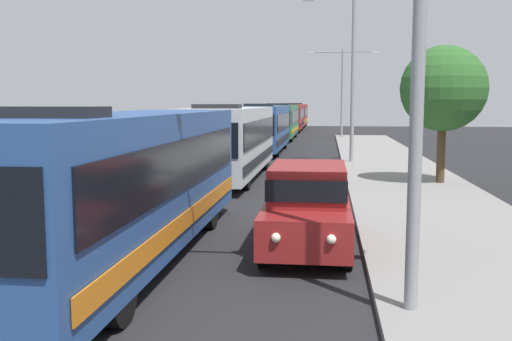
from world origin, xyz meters
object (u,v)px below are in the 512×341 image
at_px(bus_middle, 265,127).
at_px(streetlamp_far, 342,83).
at_px(bus_fourth_in_line, 281,120).
at_px(roadside_tree, 443,89).
at_px(bus_lead, 126,180).
at_px(streetlamp_mid, 353,61).
at_px(bus_rear, 291,117).
at_px(bus_second_in_line, 232,139).
at_px(white_suv, 308,204).
at_px(bus_tail_end, 297,114).

height_order(bus_middle, streetlamp_far, streetlamp_far).
distance_m(bus_fourth_in_line, roadside_tree, 29.72).
xyz_separation_m(bus_lead, bus_middle, (-0.00, 26.53, -0.00)).
height_order(streetlamp_mid, roadside_tree, streetlamp_mid).
height_order(bus_rear, streetlamp_mid, streetlamp_mid).
relative_size(bus_second_in_line, bus_middle, 1.01).
height_order(bus_second_in_line, white_suv, bus_second_in_line).
bearing_deg(bus_fourth_in_line, streetlamp_mid, -75.32).
xyz_separation_m(white_suv, streetlamp_mid, (1.70, 18.31, 4.40)).
xyz_separation_m(bus_second_in_line, bus_middle, (-0.00, 13.26, -0.00)).
xyz_separation_m(bus_second_in_line, streetlamp_mid, (5.40, 6.31, 3.74)).
relative_size(bus_lead, bus_tail_end, 0.96).
height_order(bus_rear, roadside_tree, roadside_tree).
relative_size(bus_fourth_in_line, streetlamp_mid, 1.29).
height_order(bus_rear, white_suv, bus_rear).
distance_m(bus_lead, bus_second_in_line, 13.27).
height_order(bus_second_in_line, bus_rear, same).
distance_m(white_suv, roadside_tree, 11.90).
xyz_separation_m(bus_lead, bus_fourth_in_line, (-0.00, 40.18, -0.00)).
height_order(streetlamp_far, roadside_tree, streetlamp_far).
xyz_separation_m(bus_middle, bus_fourth_in_line, (0.00, 13.65, 0.00)).
bearing_deg(streetlamp_far, bus_fourth_in_line, -163.26).
relative_size(streetlamp_mid, roadside_tree, 1.65).
bearing_deg(roadside_tree, bus_middle, 120.05).
bearing_deg(streetlamp_far, bus_second_in_line, -100.71).
bearing_deg(bus_second_in_line, roadside_tree, -9.85).
relative_size(bus_rear, white_suv, 2.41).
height_order(bus_fourth_in_line, streetlamp_far, streetlamp_far).
bearing_deg(streetlamp_mid, bus_fourth_in_line, 104.68).
relative_size(bus_middle, bus_fourth_in_line, 0.98).
bearing_deg(streetlamp_far, streetlamp_mid, -90.00).
height_order(bus_tail_end, streetlamp_far, streetlamp_far).
bearing_deg(white_suv, streetlamp_far, 87.60).
distance_m(bus_rear, white_suv, 52.58).
xyz_separation_m(bus_tail_end, white_suv, (3.70, -65.31, -0.66)).
bearing_deg(bus_tail_end, white_suv, -86.76).
xyz_separation_m(bus_rear, bus_tail_end, (0.00, 12.87, 0.00)).
height_order(bus_second_in_line, streetlamp_far, streetlamp_far).
height_order(bus_rear, streetlamp_far, streetlamp_far).
xyz_separation_m(bus_second_in_line, white_suv, (3.70, -12.00, -0.66)).
bearing_deg(roadside_tree, bus_rear, 101.50).
bearing_deg(bus_lead, streetlamp_far, 82.64).
bearing_deg(streetlamp_mid, bus_tail_end, 96.55).
xyz_separation_m(bus_middle, streetlamp_mid, (5.40, -6.95, 3.74)).
bearing_deg(bus_second_in_line, bus_rear, 90.00).
bearing_deg(bus_fourth_in_line, bus_tail_end, 90.00).
xyz_separation_m(bus_middle, bus_tail_end, (0.00, 40.05, 0.00)).
height_order(bus_rear, bus_tail_end, same).
distance_m(streetlamp_mid, roadside_tree, 8.55).
xyz_separation_m(bus_second_in_line, bus_fourth_in_line, (0.00, 26.91, 0.00)).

